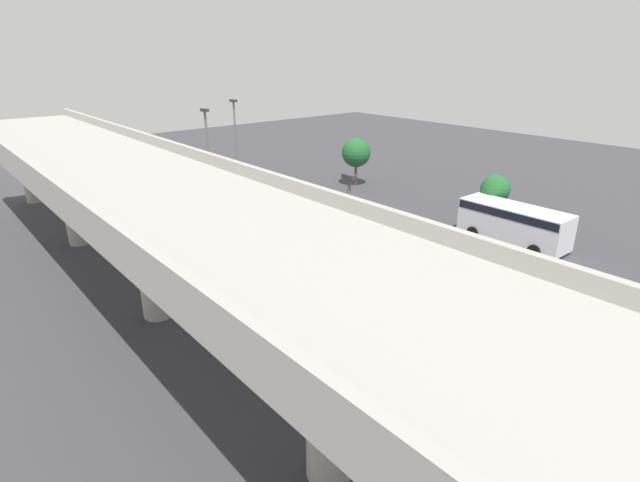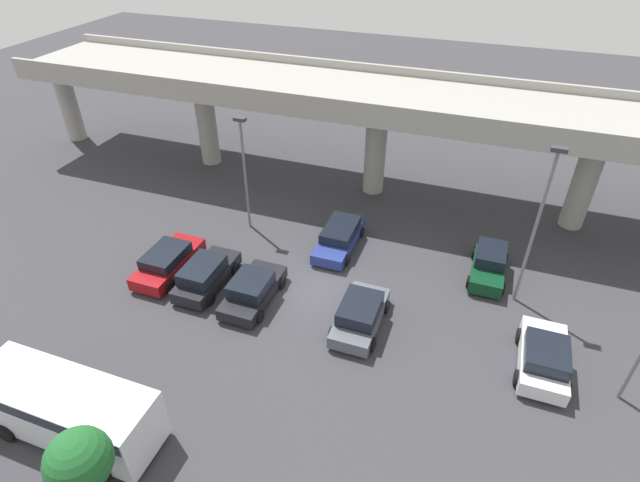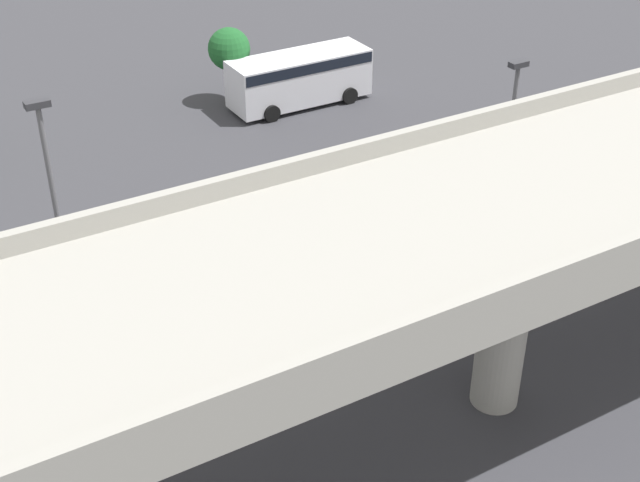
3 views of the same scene
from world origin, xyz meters
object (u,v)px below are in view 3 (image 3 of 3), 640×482
Objects in this scene: parked_car_0 at (453,154)px; parked_car_3 at (366,265)px; lamp_post_by_overpass at (57,216)px; tree_front_left at (229,49)px; parked_car_1 at (401,164)px; shuttle_bus at (299,75)px; parked_car_2 at (342,179)px; parked_car_4 at (219,213)px; parked_car_6 at (3,276)px; parked_car_5 at (142,345)px; lamp_post_near_aisle at (509,139)px.

parked_car_0 reaches higher than parked_car_3.
lamp_post_by_overpass is 21.18m from tree_front_left.
parked_car_1 is 12.22m from tree_front_left.
tree_front_left is (2.91, -2.12, 1.26)m from shuttle_bus.
parked_car_4 reaches higher than parked_car_2.
parked_car_2 is at bearing -108.84° from shuttle_bus.
parked_car_0 is at bearing 89.31° from parked_car_6.
parked_car_2 is at bearing -159.73° from lamp_post_by_overpass.
parked_car_5 is 4.89m from lamp_post_by_overpass.
parked_car_2 reaches higher than parked_car_3.
parked_car_3 is 16.71m from shuttle_bus.
parked_car_0 is 0.65× the size of lamp_post_near_aisle.
parked_car_5 is (8.66, 0.33, 0.06)m from parked_car_3.
parked_car_6 is at bearing 24.83° from parked_car_5.
shuttle_bus is at bearing -21.00° from parked_car_3.
parked_car_6 is at bearing -73.71° from lamp_post_by_overpass.
tree_front_left is at bearing -33.05° from parked_car_5.
lamp_post_by_overpass reaches higher than parked_car_2.
parked_car_3 is 1.24× the size of tree_front_left.
parked_car_6 is at bearing -89.68° from parked_car_1.
lamp_post_near_aisle reaches higher than tree_front_left.
tree_front_left reaches higher than parked_car_5.
lamp_post_near_aisle is at bearing -89.21° from parked_car_5.
lamp_post_by_overpass is at bearing 82.43° from parked_car_3.
parked_car_1 is at bearing 90.32° from parked_car_6.
parked_car_6 is (11.52, -5.85, 0.08)m from parked_car_3.
parked_car_5 is at bearing -132.62° from shuttle_bus.
parked_car_3 is (5.67, 5.95, -0.07)m from parked_car_1.
parked_car_1 is 15.64m from parked_car_5.
tree_front_left is (2.60, -11.75, 2.09)m from parked_car_1.
parked_car_5 is at bearing 92.18° from parked_car_3.
parked_car_6 is at bearing -88.79° from parked_car_4.
shuttle_bus is 15.95m from lamp_post_near_aisle.
lamp_post_near_aisle reaches higher than shuttle_bus.
parked_car_0 is at bearing 113.35° from tree_front_left.
parked_car_2 is (5.52, -0.53, -0.02)m from parked_car_0.
parked_car_5 reaches higher than parked_car_3.
tree_front_left reaches higher than parked_car_0.
tree_front_left reaches higher than parked_car_6.
parked_car_5 is at bearing 56.95° from tree_front_left.
parked_car_4 is 1.01× the size of parked_car_6.
parked_car_0 is 1.06× the size of parked_car_2.
parked_car_0 is at bearing -167.04° from lamp_post_by_overpass.
lamp_post_by_overpass is (16.19, 14.23, 3.49)m from shuttle_bus.
parked_car_4 is 0.99× the size of parked_car_5.
parked_car_3 is 1.14× the size of parked_car_6.
lamp_post_by_overpass reaches higher than parked_car_1.
parked_car_3 is at bearing -111.00° from shuttle_bus.
shuttle_bus is 3.82m from tree_front_left.
parked_car_5 is 0.60× the size of lamp_post_near_aisle.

